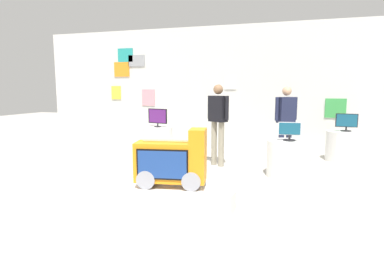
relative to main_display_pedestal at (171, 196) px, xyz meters
name	(u,v)px	position (x,y,z in m)	size (l,w,h in m)	color
ground_plane	(149,212)	(-0.20, -0.32, -0.14)	(30.00, 30.00, 0.00)	#B2ADA3
back_wall_display	(230,87)	(-0.20, 5.05, 1.51)	(11.45, 0.13, 3.30)	silver
main_display_pedestal	(171,196)	(0.00, 0.00, 0.00)	(1.79, 1.79, 0.28)	silver
novelty_firetruck_tv	(172,164)	(0.02, 0.00, 0.46)	(1.01, 0.56, 0.80)	gray
display_pedestal_left_rear	(288,159)	(1.49, 2.12, 0.20)	(0.78, 0.78, 0.67)	silver
tv_on_left_rear	(290,131)	(1.49, 2.12, 0.71)	(0.41, 0.22, 0.34)	black
display_pedestal_center_rear	(345,146)	(2.65, 3.94, 0.20)	(0.82, 0.82, 0.67)	silver
tv_on_center_rear	(347,122)	(2.65, 3.93, 0.74)	(0.46, 0.22, 0.39)	black
display_pedestal_right_rear	(158,140)	(-1.68, 3.43, 0.20)	(0.73, 0.73, 0.67)	silver
tv_on_right_rear	(158,117)	(-1.68, 3.43, 0.78)	(0.53, 0.17, 0.45)	black
shopper_browsing_near_truck	(218,118)	(0.04, 2.62, 0.86)	(0.50, 0.36, 1.69)	gray
shopper_browsing_rear	(286,118)	(1.37, 3.47, 0.83)	(0.45, 0.39, 1.66)	#1E233F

